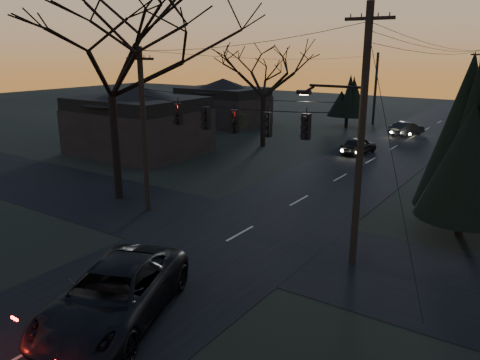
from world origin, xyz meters
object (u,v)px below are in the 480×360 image
Objects in this scene: utility_pole_far_l at (373,124)px; suv_near at (114,295)px; utility_pole_right at (352,263)px; sedan_oncoming_b at (407,129)px; utility_pole_left at (148,210)px; sedan_oncoming_a at (358,146)px; utility_pole_far_r at (470,147)px; bare_tree_left at (109,52)px; evergreen_right at (471,141)px.

suv_near is at bearing -81.26° from utility_pole_far_l.
utility_pole_right is 1.25× the size of utility_pole_far_l.
utility_pole_far_l is 1.95× the size of sedan_oncoming_b.
sedan_oncoming_a is (4.28, 19.86, 0.69)m from utility_pole_left.
utility_pole_far_r is 10.90m from sedan_oncoming_a.
bare_tree_left reaches higher than evergreen_right.
evergreen_right is at bearing 39.95° from suv_near.
utility_pole_far_l reaches higher than sedan_oncoming_b.
utility_pole_left reaches higher than suv_near.
utility_pole_right is at bearing -90.00° from utility_pole_far_r.
utility_pole_right reaches higher than utility_pole_left.
utility_pole_far_r is at bearing 67.67° from utility_pole_left.
utility_pole_far_l is at bearing 85.29° from bare_tree_left.
suv_near is (-4.70, -8.24, 0.90)m from utility_pole_right.
utility_pole_far_r is at bearing 176.57° from sedan_oncoming_b.
utility_pole_right is 2.45× the size of sedan_oncoming_a.
utility_pole_right is 31.42m from sedan_oncoming_b.
utility_pole_left is (-11.50, 0.00, 0.00)m from utility_pole_right.
suv_near is (-4.70, -36.24, 0.90)m from utility_pole_far_r.
evergreen_right is at bearing -64.47° from utility_pole_far_l.
suv_near is 39.05m from sedan_oncoming_b.
utility_pole_left is 2.09× the size of sedan_oncoming_a.
sedan_oncoming_b is at bearing 110.31° from evergreen_right.
evergreen_right is (14.50, -30.36, 4.47)m from utility_pole_far_l.
utility_pole_far_l is 7.41m from sedan_oncoming_b.
utility_pole_far_l is 1.03× the size of evergreen_right.
suv_near reaches higher than sedan_oncoming_a.
sedan_oncoming_a is (-7.22, 19.86, 0.69)m from utility_pole_right.
sedan_oncoming_a is at bearing 77.84° from utility_pole_left.
utility_pole_left is 36.00m from utility_pole_far_l.
suv_near is 1.59× the size of sedan_oncoming_a.
sedan_oncoming_a is at bearing 109.97° from utility_pole_right.
utility_pole_far_r is 23.00m from evergreen_right.
sedan_oncoming_b is at bearing -87.85° from sedan_oncoming_a.
bare_tree_left is 18.51m from evergreen_right.
sedan_oncoming_a is at bearing 74.10° from suv_near.
utility_pole_left reaches higher than sedan_oncoming_b.
evergreen_right is at bearing -82.35° from utility_pole_far_r.
suv_near is 28.22m from sedan_oncoming_a.
utility_pole_far_r is at bearing -34.82° from utility_pole_far_l.
bare_tree_left is (-14.42, -27.42, 8.19)m from utility_pole_far_r.
utility_pole_left is at bearing 108.50° from suv_near.
utility_pole_far_l is at bearing 90.00° from utility_pole_left.
utility_pole_far_l is 44.77m from suv_near.
utility_pole_left is 10.72m from suv_near.
utility_pole_far_l is 1.23× the size of suv_near.
sedan_oncoming_b is at bearing 80.41° from utility_pole_left.
bare_tree_left is 15.01m from suv_near.
bare_tree_left is at bearing 116.75° from suv_near.
bare_tree_left is 21.91m from sedan_oncoming_a.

